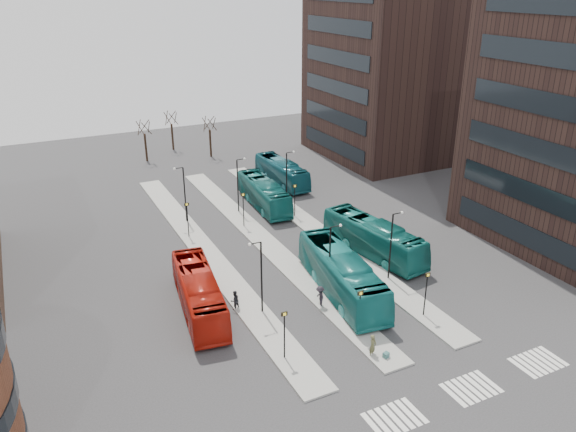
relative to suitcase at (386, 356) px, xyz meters
name	(u,v)px	position (x,y,z in m)	size (l,w,h in m)	color
island_left	(206,252)	(-5.86, 21.10, -0.18)	(2.50, 45.00, 0.15)	gray
island_mid	(263,240)	(0.14, 21.10, -0.18)	(2.50, 45.00, 0.15)	gray
island_right	(315,229)	(6.14, 21.10, -0.18)	(2.50, 45.00, 0.15)	gray
suitcase	(386,356)	(0.00, 0.00, 0.00)	(0.41, 0.33, 0.51)	navy
red_bus	(199,293)	(-9.53, 11.62, 1.33)	(2.67, 11.41, 3.18)	#B41A0D
teal_bus_a	(342,274)	(1.82, 8.92, 1.53)	(3.00, 12.83, 3.57)	#167170
teal_bus_b	(264,194)	(4.03, 29.53, 1.32)	(2.64, 11.28, 3.14)	#13605D
teal_bus_c	(373,238)	(8.34, 13.84, 1.42)	(2.81, 12.02, 3.35)	#13615C
teal_bus_d	(282,172)	(9.36, 35.83, 1.27)	(2.56, 10.93, 3.04)	#135360
traveller	(373,346)	(-0.66, 0.69, 0.60)	(0.62, 0.41, 1.71)	brown
commuter_a	(235,300)	(-6.97, 10.56, 0.55)	(0.78, 0.61, 1.61)	black
commuter_b	(339,293)	(0.97, 7.89, 0.54)	(0.93, 0.39, 1.58)	black
commuter_c	(320,297)	(-0.79, 7.87, 0.66)	(1.19, 0.68, 1.84)	black
crosswalk_stripes	(431,404)	(-0.11, -4.90, -0.25)	(22.35, 2.40, 0.01)	silver
tower_far	(397,50)	(30.12, 41.10, 14.74)	(20.12, 20.00, 30.00)	black
sign_poles	(291,248)	(-0.26, 14.10, 2.15)	(12.45, 22.12, 3.65)	black
lamp_posts	(277,214)	(0.77, 19.10, 3.32)	(14.04, 20.24, 6.12)	black
bare_trees	(176,138)	(0.80, 53.77, 2.47)	(10.97, 8.14, 5.90)	black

